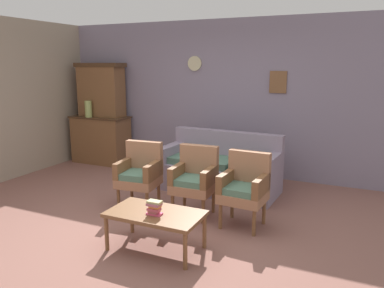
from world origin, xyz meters
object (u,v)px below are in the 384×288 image
Objects in this scene: floral_couch at (220,170)px; armchair_near_couch_end at (195,178)px; coffee_table at (156,216)px; vase_on_cabinet at (88,109)px; armchair_by_doorway at (140,172)px; book_stack_on_table at (154,207)px; armchair_near_cabinet at (245,186)px; side_cabinet at (101,139)px.

floral_couch is 2.06× the size of armchair_near_couch_end.
coffee_table is (0.05, -2.09, 0.05)m from floral_couch.
vase_on_cabinet is 0.35× the size of armchair_by_doorway.
floral_couch is 2.06× the size of armchair_by_doorway.
armchair_near_couch_end is at bearing 92.18° from book_stack_on_table.
armchair_by_doorway and armchair_near_couch_end have the same top height.
floral_couch is 1.33m from armchair_near_cabinet.
book_stack_on_table is (2.83, -2.78, 0.03)m from side_cabinet.
side_cabinet is at bearing 135.96° from coffee_table.
book_stack_on_table is (0.03, -0.06, 0.12)m from coffee_table.
armchair_near_cabinet is at bearing 55.72° from coffee_table.
floral_couch is 2.09m from coffee_table.
armchair_near_couch_end is at bearing 5.79° from armchair_by_doorway.
book_stack_on_table is at bearing -41.30° from vase_on_cabinet.
armchair_by_doorway is 0.90× the size of coffee_table.
coffee_table is (0.80, -0.97, -0.12)m from armchair_by_doorway.
floral_couch reaches higher than coffee_table.
book_stack_on_table is at bearing -87.82° from armchair_near_couch_end.
floral_couch and armchair_near_couch_end have the same top height.
armchair_near_couch_end is 0.90× the size of coffee_table.
side_cabinet is 2.83m from floral_couch.
coffee_table is (2.94, -2.54, -0.71)m from vase_on_cabinet.
floral_couch is at bearing 55.93° from armchair_by_doorway.
floral_couch is 2.06× the size of armchair_near_cabinet.
floral_couch and armchair_near_cabinet have the same top height.
armchair_near_cabinet is (3.61, -1.56, -0.59)m from vase_on_cabinet.
side_cabinet reaches higher than armchair_by_doorway.
floral_couch is at bearing 91.34° from coffee_table.
armchair_near_cabinet is at bearing -56.72° from floral_couch.
coffee_table is at bearing -89.07° from armchair_near_couch_end.
coffee_table is at bearing -44.04° from side_cabinet.
vase_on_cabinet is at bearing 138.70° from book_stack_on_table.
side_cabinet is 1.16× the size of coffee_table.
side_cabinet is 3.25m from armchair_near_couch_end.
side_cabinet reaches higher than armchair_near_cabinet.
floral_couch is 11.67× the size of book_stack_on_table.
book_stack_on_table is at bearing -88.02° from floral_couch.
armchair_by_doorway is at bearing -36.26° from vase_on_cabinet.
armchair_near_cabinet is (3.48, -1.73, 0.03)m from side_cabinet.
armchair_near_couch_end is at bearing -88.24° from floral_couch.
armchair_near_couch_end reaches higher than book_stack_on_table.
armchair_near_couch_end is (0.03, -1.03, 0.17)m from floral_couch.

